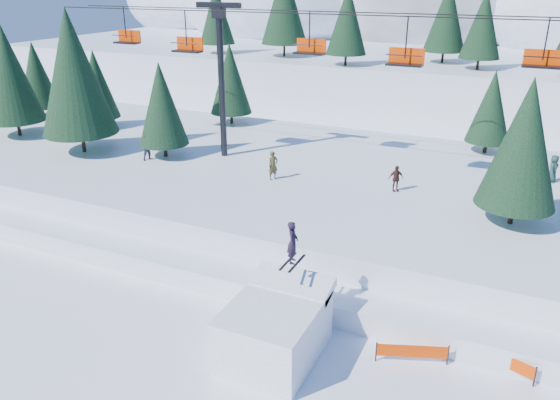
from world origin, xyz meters
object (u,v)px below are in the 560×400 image
at_px(jump_kicker, 275,327).
at_px(banner_far, 498,358).
at_px(banner_near, 412,351).
at_px(chairlift, 374,67).

bearing_deg(jump_kicker, banner_far, 18.39).
bearing_deg(banner_near, chairlift, 113.65).
distance_m(banner_near, banner_far, 3.28).
distance_m(jump_kicker, banner_near, 5.50).
bearing_deg(jump_kicker, chairlift, 93.34).
height_order(chairlift, banner_far, chairlift).
xyz_separation_m(chairlift, banner_far, (9.20, -12.88, -8.78)).
bearing_deg(banner_far, jump_kicker, -161.61).
height_order(banner_near, banner_far, same).
relative_size(chairlift, banner_near, 17.13).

